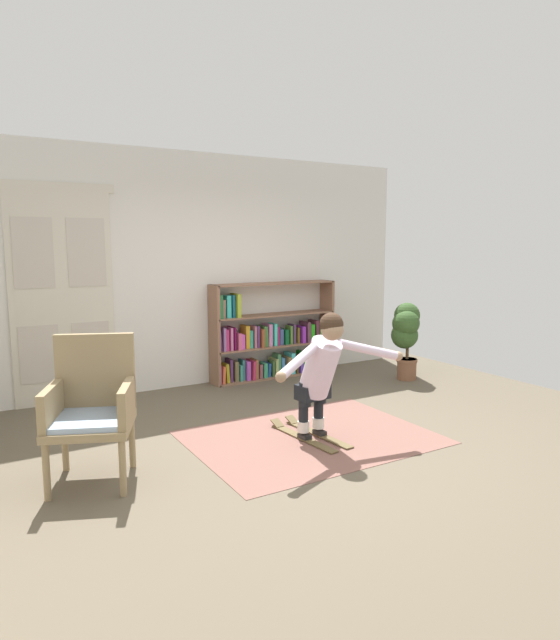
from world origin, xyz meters
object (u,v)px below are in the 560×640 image
at_px(wicker_chair, 92,405).
at_px(skis_pair, 309,434).
at_px(bookshelf, 270,340).
at_px(person_skier, 322,366).
at_px(potted_plant, 406,330).

distance_m(wicker_chair, skis_pair, 2.01).
relative_size(bookshelf, skis_pair, 1.90).
bearing_deg(person_skier, skis_pair, 95.46).
bearing_deg(skis_pair, person_skier, -84.54).
xyz_separation_m(wicker_chair, person_skier, (1.94, -0.25, 0.13)).
distance_m(potted_plant, person_skier, 2.66).
bearing_deg(skis_pair, wicker_chair, 177.86).
distance_m(wicker_chair, potted_plant, 4.37).
xyz_separation_m(bookshelf, skis_pair, (-0.81, -2.17, -0.48)).
bearing_deg(wicker_chair, bookshelf, 37.49).
relative_size(skis_pair, person_skier, 0.65).
xyz_separation_m(bookshelf, potted_plant, (1.49, -1.00, 0.16)).
xyz_separation_m(bookshelf, person_skier, (-0.80, -2.35, 0.20)).
distance_m(bookshelf, skis_pair, 2.37).
bearing_deg(wicker_chair, skis_pair, -2.14).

